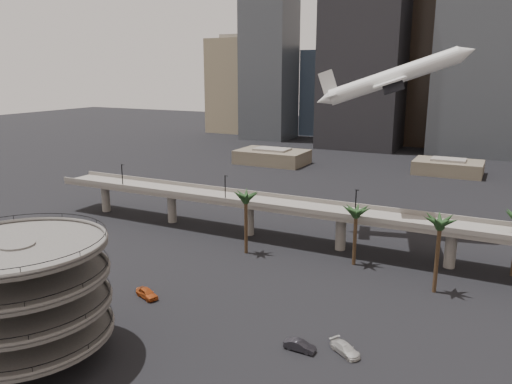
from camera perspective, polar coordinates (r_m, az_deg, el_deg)
The scene contains 10 objects.
ground at distance 70.11m, azimuth -14.55°, elevation -18.99°, with size 700.00×700.00×0.00m, color black.
parking_ramp at distance 71.91m, azimuth -25.13°, elevation -10.18°, with size 22.20×22.20×17.35m.
overpass at distance 110.42m, azimuth 4.28°, elevation -2.08°, with size 130.00×9.30×14.70m.
palm_trees at distance 96.26m, azimuth 14.44°, elevation -2.43°, with size 54.40×18.40×14.00m.
low_buildings at distance 191.66m, azimuth 16.36°, elevation 2.82°, with size 135.00×27.50×6.80m.
skyline at distance 261.62m, azimuth 22.06°, elevation 14.51°, with size 269.00×86.00×123.64m.
airborne_jet at distance 115.31m, azimuth 15.27°, elevation 12.46°, with size 33.73×30.79×14.69m.
car_a at distance 87.73m, azimuth -12.36°, elevation -11.23°, with size 1.96×4.86×1.66m, color #AC4718.
car_b at distance 71.66m, azimuth 5.03°, elevation -17.09°, with size 1.55×4.45×1.47m, color black.
car_c at distance 71.78m, azimuth 10.14°, elevation -17.23°, with size 2.01×4.94×1.43m, color #B4B3AF.
Camera 1 is at (40.61, -43.18, 37.43)m, focal length 35.00 mm.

